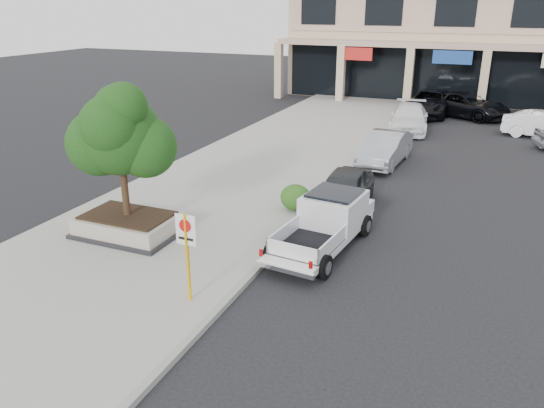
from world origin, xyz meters
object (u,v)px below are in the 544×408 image
Objects in this scene: pickup_truck at (322,225)px; lot_car_d at (465,105)px; lot_car_b at (543,125)px; planter at (129,225)px; curb_car_d at (430,103)px; no_parking_sign at (187,246)px; curb_car_c at (409,118)px; planter_tree at (126,134)px; curb_car_a at (344,190)px; curb_car_b at (385,149)px.

lot_car_d is at bearing 89.73° from pickup_truck.
planter is at bearing 149.36° from lot_car_b.
curb_car_d is at bearing 119.68° from lot_car_d.
no_parking_sign is 0.39× the size of curb_car_d.
lot_car_d is at bearing 56.05° from curb_car_c.
no_parking_sign reaches higher than lot_car_b.
planter_tree is 24.93m from curb_car_d.
curb_car_a is (1.69, 7.99, -0.92)m from no_parking_sign.
planter is 24.98m from curb_car_d.
planter is 0.80× the size of planter_tree.
curb_car_b is 0.76× the size of curb_car_d.
lot_car_d is at bearing 71.20° from planter_tree.
curb_car_a is at bearing -163.78° from lot_car_d.
planter_tree reaches higher than lot_car_d.
lot_car_b is at bearing -25.04° from curb_car_d.
curb_car_d is (0.53, 5.21, 0.06)m from curb_car_c.
planter_tree reaches higher than curb_car_a.
no_parking_sign reaches higher than pickup_truck.
curb_car_a is 6.29m from curb_car_b.
curb_car_a is 0.80× the size of curb_car_c.
curb_car_b is at bearing 96.69° from pickup_truck.
curb_car_c is (5.66, 18.98, 0.28)m from planter.
pickup_truck is 1.13× the size of curb_car_b.
curb_car_c is at bearing 85.35° from no_parking_sign.
curb_car_a is 13.70m from curb_car_c.
lot_car_d reaches higher than pickup_truck.
planter_tree is 0.70× the size of lot_car_d.
lot_car_d is at bearing 80.57° from curb_car_a.
lot_car_d is (8.25, 24.24, -2.61)m from planter_tree.
curb_car_b is 12.64m from curb_car_d.
curb_car_d is 1.37× the size of lot_car_b.
curb_car_c is 7.29m from lot_car_b.
curb_car_d is (0.27, 22.56, 0.02)m from pickup_truck.
no_parking_sign is 0.40× the size of lot_car_d.
curb_car_c is (5.53, 18.83, -2.66)m from planter_tree.
pickup_truck is (5.79, 1.48, -2.62)m from planter_tree.
pickup_truck is 22.89m from lot_car_d.
no_parking_sign is 0.53× the size of lot_car_b.
pickup_truck reaches higher than curb_car_b.
lot_car_b is at bearing -108.53° from lot_car_d.
no_parking_sign reaches higher than lot_car_d.
planter_tree is 0.79× the size of pickup_truck.
lot_car_d is (4.48, 27.10, -0.83)m from no_parking_sign.
lot_car_d is (8.38, 24.39, 0.32)m from planter.
planter_tree is 25.74m from lot_car_d.
lot_car_d is (2.60, 12.83, 0.06)m from curb_car_b.
planter_tree is 6.53m from pickup_truck.
curb_car_d is (0.40, 12.63, 0.08)m from curb_car_b.
planter is at bearing -174.42° from lot_car_d.
curb_car_a is 16.60m from lot_car_b.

